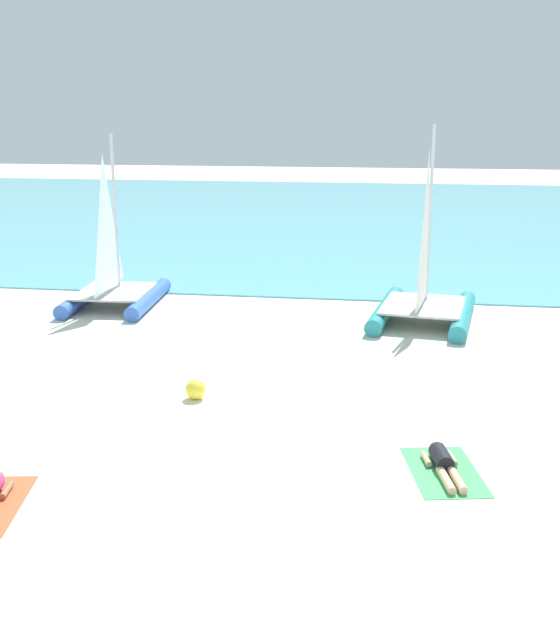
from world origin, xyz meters
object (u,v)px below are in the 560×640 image
sailboat_teal (424,294)px  sunbather_right (443,463)px  towel_right (444,471)px  beach_ball (196,389)px  sailboat_blue (114,282)px

sailboat_teal → sunbather_right: size_ratio=3.48×
towel_right → beach_ball: size_ratio=4.50×
towel_right → beach_ball: 5.60m
sailboat_blue → sunbather_right: 13.61m
sailboat_teal → beach_ball: sailboat_teal is taller
sailboat_teal → beach_ball: size_ratio=12.84×
sailboat_teal → sunbather_right: 9.43m
sailboat_blue → beach_ball: size_ratio=12.14×
towel_right → sailboat_teal: bearing=90.6°
sailboat_blue → sunbather_right: (9.34, -9.88, -0.63)m
sailboat_teal → sailboat_blue: size_ratio=1.06×
sailboat_teal → towel_right: bearing=-81.3°
sailboat_blue → sunbather_right: bearing=-49.9°
sunbather_right → beach_ball: bearing=140.6°
sailboat_blue → towel_right: size_ratio=2.70×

